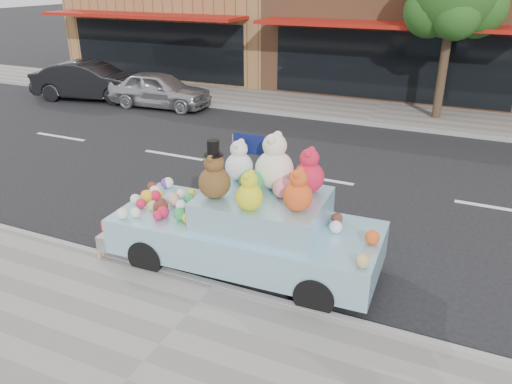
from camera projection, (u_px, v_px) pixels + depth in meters
The scene contains 9 objects.
ground at pixel (316, 179), 11.86m from camera, with size 120.00×120.00×0.00m, color black.
near_sidewalk at pixel (160, 348), 6.42m from camera, with size 60.00×3.00×0.12m, color gray.
far_sidewalk at pixel (375, 112), 17.26m from camera, with size 60.00×3.00×0.12m, color gray.
near_kerb at pixel (216, 287), 7.67m from camera, with size 60.00×0.12×0.13m, color gray.
far_kerb at pixel (365, 123), 16.01m from camera, with size 60.00×0.12×0.13m, color gray.
street_tree at pixel (454, 2), 15.07m from camera, with size 3.00×2.70×5.22m.
car_silver at pixel (160, 90), 17.94m from camera, with size 1.51×3.75×1.28m, color #9FA0A4.
car_dark at pixel (91, 81), 19.01m from camera, with size 1.52×4.36×1.44m, color black.
art_car at pixel (247, 223), 8.00m from camera, with size 4.55×1.93×2.26m.
Camera 1 is at (3.22, -10.60, 4.49)m, focal length 35.00 mm.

